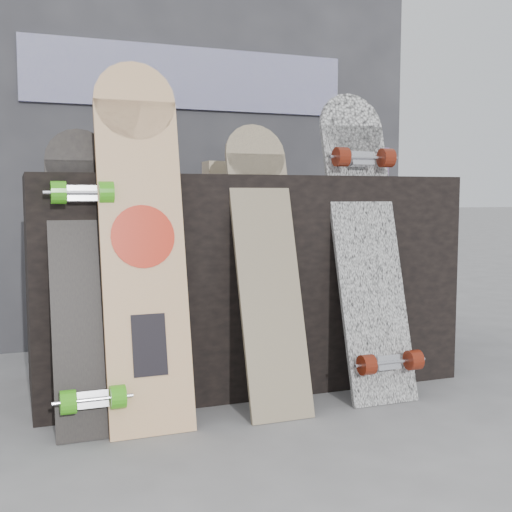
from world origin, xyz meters
name	(u,v)px	position (x,y,z in m)	size (l,w,h in m)	color
ground	(292,418)	(0.00, 0.00, 0.00)	(60.00, 60.00, 0.00)	slate
vendor_table	(241,279)	(0.00, 0.50, 0.40)	(1.60, 0.60, 0.80)	black
booth	(186,122)	(0.00, 1.35, 1.10)	(2.40, 0.22, 2.20)	#303035
merch_box_purple	(116,164)	(-0.46, 0.64, 0.85)	(0.18, 0.12, 0.10)	#493063
merch_box_small	(365,163)	(0.52, 0.45, 0.86)	(0.14, 0.14, 0.12)	#493063
merch_box_flat	(232,169)	(-0.02, 0.54, 0.83)	(0.22, 0.10, 0.06)	#D1B78C
longboard_geisha	(142,232)	(-0.46, 0.14, 0.62)	(0.26, 0.28, 1.16)	beige
longboard_celtic	(266,257)	(-0.04, 0.14, 0.52)	(0.22, 0.31, 0.98)	beige
longboard_cascadia	(367,237)	(0.36, 0.16, 0.58)	(0.26, 0.38, 1.11)	white
skateboard_dark	(85,275)	(-0.63, 0.15, 0.49)	(0.21, 0.33, 0.94)	black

